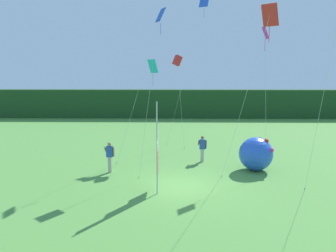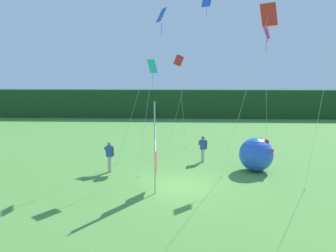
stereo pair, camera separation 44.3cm
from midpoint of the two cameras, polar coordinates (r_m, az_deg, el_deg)
The scene contains 12 objects.
ground_plane at distance 16.64m, azimuth 2.69°, elevation -10.43°, with size 120.00×120.00×0.00m, color #518E3D.
distant_treeline at distance 43.09m, azimuth 2.60°, elevation 3.93°, with size 80.00×2.40×3.67m, color #1E421E.
banner_flag at distance 15.31m, azimuth -1.40°, elevation -4.05°, with size 0.06×1.03×4.33m.
person_near_banner at distance 20.98m, azimuth 6.72°, elevation -3.88°, with size 0.55×0.48×1.68m.
person_mid_field at distance 18.93m, azimuth -9.53°, elevation -5.20°, with size 0.55×0.48×1.75m.
inflatable_balloon at distance 19.62m, azimuth 15.79°, elevation -4.79°, with size 1.95×1.95×1.95m.
kite_blue_diamond_1 at distance 21.55m, azimuth -0.94°, elevation 17.61°, with size 3.09×1.96×9.71m.
kite_red_diamond_2 at distance 16.11m, azimuth 17.59°, elevation 16.73°, with size 2.13×2.31×8.65m.
kite_red_box_3 at distance 22.98m, azimuth 2.44°, elevation 11.30°, with size 0.97×1.65×6.90m.
kite_cyan_diamond_4 at distance 17.90m, azimuth -2.17°, elevation 9.31°, with size 1.05×1.30×6.35m.
kite_magenta_diamond_5 at distance 21.21m, azimuth 17.44°, elevation 13.86°, with size 0.60×3.28×8.43m.
kite_blue_diamond_6 at distance 28.25m, azimuth 6.91°, elevation 19.65°, with size 3.47×2.50×11.92m.
Camera 2 is at (0.13, -15.71, 5.47)m, focal length 34.88 mm.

